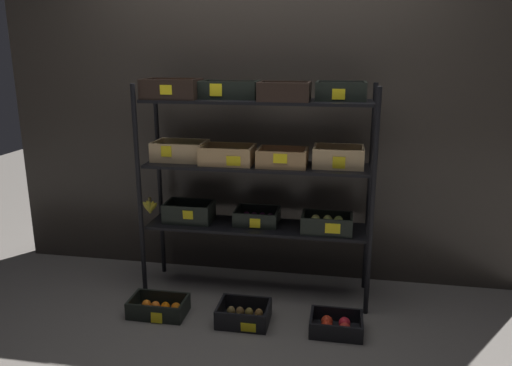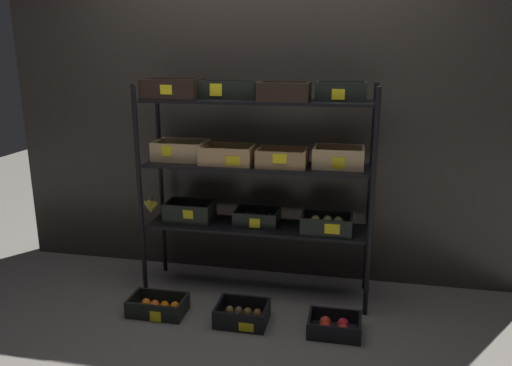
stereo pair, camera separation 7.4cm
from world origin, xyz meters
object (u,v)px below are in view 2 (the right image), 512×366
Objects in this scene: display_rack at (253,159)px; crate_ground_kiwi at (242,315)px; crate_ground_apple_red at (334,326)px; crate_ground_tangerine at (158,307)px.

display_rack is 5.08× the size of crate_ground_kiwi.
crate_ground_kiwi is 1.02× the size of crate_ground_apple_red.
crate_ground_kiwi is 0.58m from crate_ground_apple_red.
display_rack is 4.49× the size of crate_ground_tangerine.
crate_ground_apple_red is at bearing -0.40° from crate_ground_tangerine.
crate_ground_tangerine is at bearing 179.60° from crate_ground_apple_red.
crate_ground_apple_red is (0.60, -0.45, -0.92)m from display_rack.
display_rack is at bearing 93.05° from crate_ground_kiwi.
crate_ground_tangerine is 0.57m from crate_ground_kiwi.
crate_ground_kiwi is at bearing 0.13° from crate_ground_tangerine.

